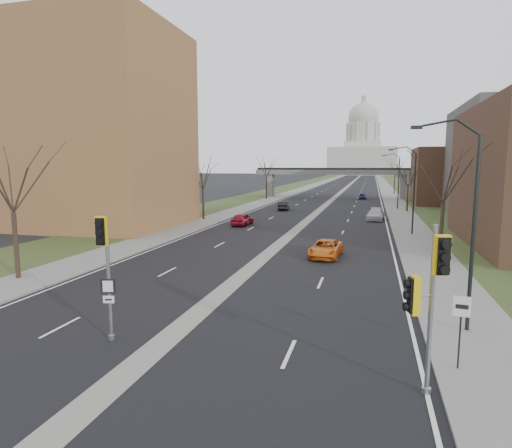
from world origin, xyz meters
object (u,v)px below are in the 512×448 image
at_px(car_left_far, 284,206).
at_px(car_right_mid, 376,214).
at_px(signal_pole_right, 428,287).
at_px(car_right_far, 362,196).
at_px(signal_pole_median, 105,255).
at_px(car_left_near, 242,219).
at_px(car_right_near, 326,249).
at_px(speed_limit_sign, 461,319).

distance_m(car_left_far, car_right_mid, 16.62).
xyz_separation_m(signal_pole_right, car_right_far, (-3.52, 78.74, -2.81)).
relative_size(signal_pole_right, car_right_mid, 1.04).
bearing_deg(car_right_far, signal_pole_right, -85.03).
bearing_deg(signal_pole_median, car_left_near, 84.46).
height_order(signal_pole_median, car_right_mid, signal_pole_median).
bearing_deg(car_right_mid, car_right_near, -93.22).
bearing_deg(signal_pole_right, car_right_mid, 76.16).
distance_m(signal_pole_right, car_right_far, 78.87).
xyz_separation_m(signal_pole_median, car_right_mid, (10.44, 42.46, -2.80)).
distance_m(signal_pole_right, car_left_near, 38.15).
height_order(signal_pole_right, car_left_near, signal_pole_right).
bearing_deg(car_left_far, car_right_far, -119.75).
relative_size(car_right_near, car_right_far, 1.29).
bearing_deg(speed_limit_sign, car_right_near, 116.03).
xyz_separation_m(car_right_near, car_right_far, (1.40, 59.38, -0.03)).
bearing_deg(car_left_near, car_right_near, 128.24).
xyz_separation_m(signal_pole_median, speed_limit_sign, (12.84, 0.99, -1.68)).
xyz_separation_m(car_right_near, car_right_mid, (3.84, 24.14, 0.08)).
bearing_deg(car_right_mid, speed_limit_sign, -80.86).
distance_m(signal_pole_right, car_right_near, 20.17).
distance_m(speed_limit_sign, car_right_far, 76.88).
height_order(signal_pole_median, car_left_far, signal_pole_median).
xyz_separation_m(signal_pole_median, car_right_far, (7.99, 77.70, -2.92)).
height_order(car_right_near, car_right_mid, car_right_mid).
xyz_separation_m(signal_pole_right, car_left_near, (-16.17, 34.45, -2.70)).
relative_size(car_left_far, car_right_far, 1.16).
height_order(car_left_near, car_right_far, car_left_near).
bearing_deg(signal_pole_median, car_right_mid, 62.70).
height_order(car_left_far, car_right_near, car_left_far).
bearing_deg(car_right_near, signal_pole_median, -105.26).
relative_size(car_left_near, car_right_mid, 0.85).
bearing_deg(speed_limit_sign, car_left_near, 124.58).
bearing_deg(car_right_near, signal_pole_right, -71.21).
xyz_separation_m(speed_limit_sign, car_left_near, (-17.51, 32.42, -1.12)).
height_order(signal_pole_median, car_left_near, signal_pole_median).
relative_size(car_left_far, car_right_near, 0.90).
distance_m(speed_limit_sign, car_right_near, 18.46).
height_order(speed_limit_sign, car_right_mid, speed_limit_sign).
bearing_deg(signal_pole_right, car_left_near, 99.90).
bearing_deg(car_left_near, speed_limit_sign, 119.88).
bearing_deg(car_right_mid, signal_pole_median, -97.99).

